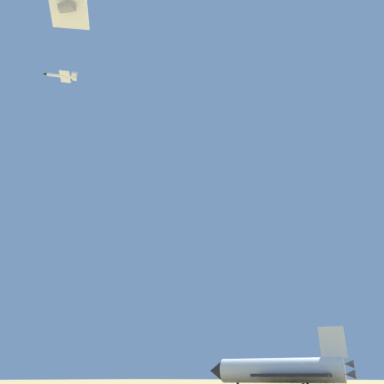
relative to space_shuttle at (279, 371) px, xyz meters
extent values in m
cylinder|color=white|center=(-0.52, -0.12, 0.05)|extent=(32.53, 12.94, 6.00)
cone|color=black|center=(17.03, 3.87, 0.05)|extent=(5.16, 6.44, 5.70)
ellipsoid|color=white|center=(12.15, 2.76, 1.70)|extent=(7.13, 5.32, 2.40)
cube|color=black|center=(-4.42, -1.01, -1.15)|extent=(22.87, 27.39, 0.70)
cube|color=white|center=(-14.18, -3.22, 6.65)|extent=(6.37, 2.00, 7.60)
cone|color=#595960|center=(-17.30, -3.93, 1.45)|extent=(2.83, 2.68, 2.20)
cone|color=#595960|center=(-16.94, -5.49, -0.95)|extent=(2.83, 2.68, 2.20)
cone|color=#595960|center=(-17.65, -2.37, -0.95)|extent=(2.83, 2.68, 2.20)
cylinder|color=gray|center=(35.69, 58.02, 105.71)|extent=(5.82, 4.94, 3.00)
cylinder|color=silver|center=(82.80, 27.66, 124.18)|extent=(10.10, 10.40, 1.50)
cone|color=black|center=(88.01, 33.06, 124.18)|extent=(2.47, 2.48, 1.50)
cube|color=silver|center=(81.76, 26.58, 123.98)|extent=(8.81, 8.72, 0.24)
cube|color=silver|center=(78.99, 23.70, 126.13)|extent=(1.81, 1.87, 2.60)
cube|color=silver|center=(78.99, 23.70, 124.38)|extent=(4.84, 4.77, 0.20)
camera|label=1|loc=(-48.75, 105.53, -1.58)|focal=36.71mm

